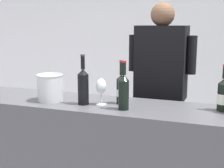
# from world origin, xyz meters

# --- Properties ---
(wall_back) EXTENTS (8.00, 0.10, 2.80)m
(wall_back) POSITION_xyz_m (0.00, 2.60, 1.40)
(wall_back) COLOR white
(wall_back) RESTS_ON ground_plane
(counter) EXTENTS (2.27, 0.52, 0.93)m
(counter) POSITION_xyz_m (0.00, 0.00, 0.46)
(counter) COLOR #4C4C51
(counter) RESTS_ON ground_plane
(wine_bottle_0) EXTENTS (0.07, 0.07, 0.34)m
(wine_bottle_0) POSITION_xyz_m (0.19, -0.11, 1.06)
(wine_bottle_0) COLOR black
(wine_bottle_0) RESTS_ON counter
(wine_bottle_1) EXTENTS (0.08, 0.08, 0.36)m
(wine_bottle_1) POSITION_xyz_m (-0.13, -0.07, 1.07)
(wine_bottle_1) COLOR black
(wine_bottle_1) RESTS_ON counter
(wine_bottle_3) EXTENTS (0.07, 0.07, 0.32)m
(wine_bottle_3) POSITION_xyz_m (0.12, 0.04, 1.04)
(wine_bottle_3) COLOR black
(wine_bottle_3) RESTS_ON counter
(wine_bottle_4) EXTENTS (0.08, 0.08, 0.31)m
(wine_bottle_4) POSITION_xyz_m (0.82, 0.09, 1.04)
(wine_bottle_4) COLOR black
(wine_bottle_4) RESTS_ON counter
(wine_glass) EXTENTS (0.08, 0.08, 0.19)m
(wine_glass) POSITION_xyz_m (-0.01, -0.04, 1.06)
(wine_glass) COLOR silver
(wine_glass) RESTS_ON counter
(ice_bucket) EXTENTS (0.20, 0.20, 0.20)m
(ice_bucket) POSITION_xyz_m (-0.41, -0.06, 1.03)
(ice_bucket) COLOR silver
(ice_bucket) RESTS_ON counter
(person_server) EXTENTS (0.58, 0.25, 1.68)m
(person_server) POSITION_xyz_m (0.31, 0.55, 0.82)
(person_server) COLOR black
(person_server) RESTS_ON ground_plane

